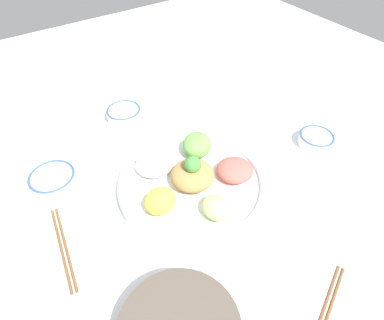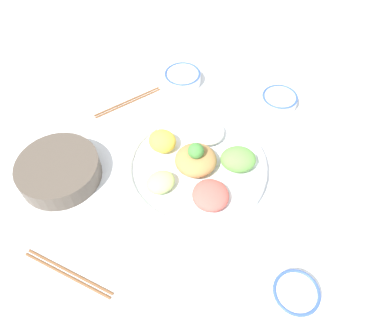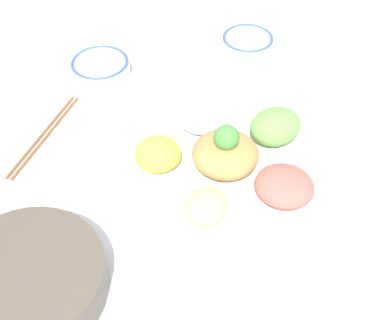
% 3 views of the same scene
% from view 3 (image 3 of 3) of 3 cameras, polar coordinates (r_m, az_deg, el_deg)
% --- Properties ---
extents(ground_plane, '(2.40, 2.40, 0.00)m').
position_cam_3_polar(ground_plane, '(0.93, 2.39, -0.84)').
color(ground_plane, white).
extents(salad_platter, '(0.38, 0.38, 0.10)m').
position_cam_3_polar(salad_platter, '(0.90, 3.64, -0.16)').
color(salad_platter, white).
rests_on(salad_platter, ground_plane).
extents(sauce_bowl_red, '(0.12, 0.12, 0.04)m').
position_cam_3_polar(sauce_bowl_red, '(1.12, -9.72, 9.63)').
color(sauce_bowl_red, white).
rests_on(sauce_bowl_red, ground_plane).
extents(rice_bowl_blue, '(0.11, 0.11, 0.04)m').
position_cam_3_polar(rice_bowl_blue, '(1.19, 5.81, 12.31)').
color(rice_bowl_blue, white).
rests_on(rice_bowl_blue, ground_plane).
extents(side_serving_bowl, '(0.22, 0.22, 0.06)m').
position_cam_3_polar(side_serving_bowl, '(0.79, -17.08, -12.03)').
color(side_serving_bowl, '#51473D').
rests_on(side_serving_bowl, ground_plane).
extents(chopsticks_pair_far, '(0.23, 0.05, 0.01)m').
position_cam_3_polar(chopsticks_pair_far, '(1.02, -15.48, 2.64)').
color(chopsticks_pair_far, brown).
rests_on(chopsticks_pair_far, ground_plane).
extents(serving_spoon_main, '(0.05, 0.12, 0.01)m').
position_cam_3_polar(serving_spoon_main, '(1.17, 17.45, 8.52)').
color(serving_spoon_main, silver).
rests_on(serving_spoon_main, ground_plane).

